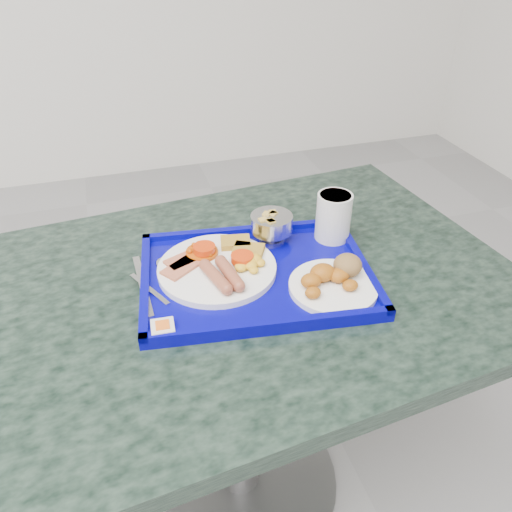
{
  "coord_description": "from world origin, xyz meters",
  "views": [
    {
      "loc": [
        0.84,
        0.21,
        1.26
      ],
      "look_at": [
        1.07,
        0.94,
        0.73
      ],
      "focal_mm": 35.0,
      "sensor_mm": 36.0,
      "label": 1
    }
  ],
  "objects_px": {
    "tray": "(256,276)",
    "bread_plate": "(334,280)",
    "fruit_bowl": "(271,224)",
    "table": "(236,348)",
    "main_plate": "(221,265)",
    "juice_cup": "(334,215)"
  },
  "relations": [
    {
      "from": "main_plate",
      "to": "bread_plate",
      "type": "distance_m",
      "value": 0.22
    },
    {
      "from": "table",
      "to": "main_plate",
      "type": "distance_m",
      "value": 0.2
    },
    {
      "from": "main_plate",
      "to": "fruit_bowl",
      "type": "bearing_deg",
      "value": 30.43
    },
    {
      "from": "bread_plate",
      "to": "fruit_bowl",
      "type": "distance_m",
      "value": 0.2
    },
    {
      "from": "main_plate",
      "to": "fruit_bowl",
      "type": "distance_m",
      "value": 0.15
    },
    {
      "from": "tray",
      "to": "bread_plate",
      "type": "distance_m",
      "value": 0.15
    },
    {
      "from": "fruit_bowl",
      "to": "juice_cup",
      "type": "distance_m",
      "value": 0.13
    },
    {
      "from": "fruit_bowl",
      "to": "bread_plate",
      "type": "bearing_deg",
      "value": -72.45
    },
    {
      "from": "table",
      "to": "tray",
      "type": "distance_m",
      "value": 0.19
    },
    {
      "from": "fruit_bowl",
      "to": "juice_cup",
      "type": "bearing_deg",
      "value": -12.49
    },
    {
      "from": "table",
      "to": "tray",
      "type": "xyz_separation_m",
      "value": [
        0.04,
        -0.0,
        0.18
      ]
    },
    {
      "from": "tray",
      "to": "main_plate",
      "type": "distance_m",
      "value": 0.07
    },
    {
      "from": "bread_plate",
      "to": "juice_cup",
      "type": "distance_m",
      "value": 0.18
    },
    {
      "from": "bread_plate",
      "to": "fruit_bowl",
      "type": "height_order",
      "value": "fruit_bowl"
    },
    {
      "from": "table",
      "to": "bread_plate",
      "type": "bearing_deg",
      "value": -27.03
    },
    {
      "from": "tray",
      "to": "main_plate",
      "type": "xyz_separation_m",
      "value": [
        -0.06,
        0.03,
        0.02
      ]
    },
    {
      "from": "main_plate",
      "to": "fruit_bowl",
      "type": "xyz_separation_m",
      "value": [
        0.13,
        0.07,
        0.03
      ]
    },
    {
      "from": "table",
      "to": "bread_plate",
      "type": "relative_size",
      "value": 7.09
    },
    {
      "from": "tray",
      "to": "juice_cup",
      "type": "distance_m",
      "value": 0.21
    },
    {
      "from": "fruit_bowl",
      "to": "table",
      "type": "bearing_deg",
      "value": -136.9
    },
    {
      "from": "main_plate",
      "to": "bread_plate",
      "type": "bearing_deg",
      "value": -30.94
    },
    {
      "from": "fruit_bowl",
      "to": "juice_cup",
      "type": "height_order",
      "value": "juice_cup"
    }
  ]
}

